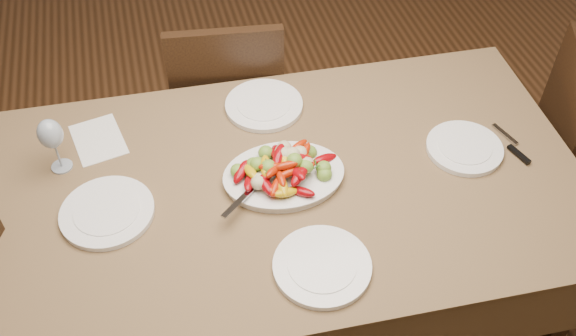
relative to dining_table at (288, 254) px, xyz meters
The scene contains 13 objects.
floor 0.43m from the dining_table, 110.04° to the left, with size 6.00×6.00×0.00m, color #3F2513.
dining_table is the anchor object (origin of this frame).
chair_far 0.76m from the dining_table, 94.85° to the left, with size 0.42×0.42×0.95m, color black, non-canonical shape.
serving_platter 0.39m from the dining_table, 131.74° to the left, with size 0.36×0.27×0.02m, color white.
roasted_vegetables 0.45m from the dining_table, 131.74° to the left, with size 0.30×0.20×0.09m, color #7C0308, non-canonical shape.
serving_spoon 0.44m from the dining_table, 163.43° to the right, with size 0.28×0.06×0.03m, color #9EA0A8, non-canonical shape.
plate_left 0.67m from the dining_table, behind, with size 0.28×0.28×0.02m, color white.
plate_right 0.70m from the dining_table, ahead, with size 0.24×0.24×0.02m, color white.
plate_far 0.53m from the dining_table, 89.07° to the left, with size 0.27×0.27×0.02m, color white.
plate_near 0.51m from the dining_table, 88.10° to the right, with size 0.27×0.27×0.02m, color white.
wine_glass 0.86m from the dining_table, 160.61° to the left, with size 0.08×0.08×0.20m, color #8C99A5, non-canonical shape.
menu_card 0.75m from the dining_table, 149.08° to the left, with size 0.15×0.21×0.00m, color silver.
table_knife 0.84m from the dining_table, ahead, with size 0.02×0.20×0.01m, color #9EA0A8, non-canonical shape.
Camera 1 is at (-0.26, -1.48, 2.22)m, focal length 40.00 mm.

